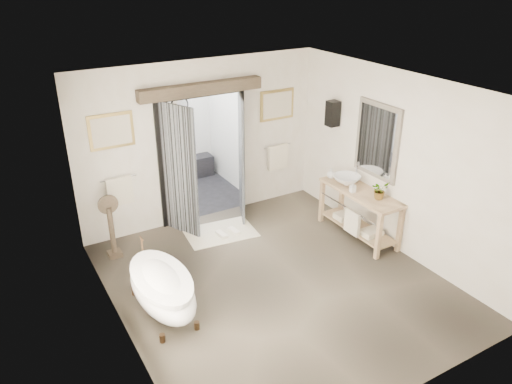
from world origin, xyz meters
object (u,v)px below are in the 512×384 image
vanity (359,210)px  rug (220,232)px  clawfoot_tub (162,288)px  basin (347,180)px

vanity → rug: vanity is taller
clawfoot_tub → rug: (1.63, 1.54, -0.38)m
clawfoot_tub → basin: 3.71m
rug → basin: basin is taller
clawfoot_tub → rug: clawfoot_tub is taller
rug → basin: bearing=-25.3°
rug → clawfoot_tub: bearing=-136.6°
basin → clawfoot_tub: bearing=-174.3°
rug → basin: 2.39m
vanity → basin: bearing=92.6°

